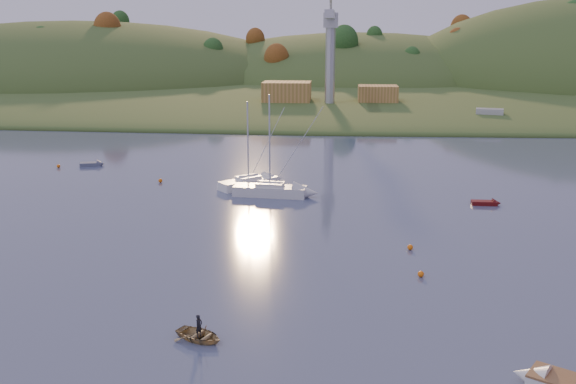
# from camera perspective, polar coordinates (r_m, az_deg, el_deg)

# --- Properties ---
(far_shore) EXTENTS (620.00, 220.00, 1.50)m
(far_shore) POSITION_cam_1_polar(r_m,az_deg,el_deg) (256.88, 3.81, 10.00)
(far_shore) COLOR #364E1F
(far_shore) RESTS_ON ground
(shore_slope) EXTENTS (640.00, 150.00, 7.00)m
(shore_slope) POSITION_cam_1_polar(r_m,az_deg,el_deg) (192.14, 3.40, 8.57)
(shore_slope) COLOR #364E1F
(shore_slope) RESTS_ON ground
(hill_left) EXTENTS (170.00, 140.00, 44.00)m
(hill_left) POSITION_cam_1_polar(r_m,az_deg,el_deg) (246.02, -18.09, 9.15)
(hill_left) COLOR #364E1F
(hill_left) RESTS_ON ground
(hill_center) EXTENTS (140.00, 120.00, 36.00)m
(hill_center) POSITION_cam_1_polar(r_m,az_deg,el_deg) (236.95, 6.16, 9.59)
(hill_center) COLOR #364E1F
(hill_center) RESTS_ON ground
(hillside_trees) EXTENTS (280.00, 50.00, 32.00)m
(hillside_trees) POSITION_cam_1_polar(r_m,az_deg,el_deg) (212.04, 3.55, 9.11)
(hillside_trees) COLOR #19471A
(hillside_trees) RESTS_ON ground
(wharf) EXTENTS (42.00, 16.00, 2.40)m
(wharf) POSITION_cam_1_polar(r_m,az_deg,el_deg) (149.19, 4.88, 7.38)
(wharf) COLOR slate
(wharf) RESTS_ON ground
(shed_west) EXTENTS (11.00, 8.00, 4.80)m
(shed_west) POSITION_cam_1_polar(r_m,az_deg,el_deg) (150.37, -0.10, 8.86)
(shed_west) COLOR olive
(shed_west) RESTS_ON wharf
(shed_east) EXTENTS (9.00, 7.00, 4.00)m
(shed_east) POSITION_cam_1_polar(r_m,az_deg,el_deg) (151.05, 7.98, 8.60)
(shed_east) COLOR olive
(shed_east) RESTS_ON wharf
(dock_crane) EXTENTS (3.20, 28.00, 20.30)m
(dock_crane) POSITION_cam_1_polar(r_m,az_deg,el_deg) (144.57, 3.79, 13.53)
(dock_crane) COLOR #B7B7BC
(dock_crane) RESTS_ON wharf
(fishing_boat) EXTENTS (6.31, 4.99, 3.98)m
(fishing_boat) POSITION_cam_1_polar(r_m,az_deg,el_deg) (38.27, 24.10, -15.27)
(fishing_boat) COLOR white
(fishing_boat) RESTS_ON ground
(sailboat_near) EXTENTS (7.21, 6.77, 10.57)m
(sailboat_near) POSITION_cam_1_polar(r_m,az_deg,el_deg) (79.17, -3.53, 0.90)
(sailboat_near) COLOR white
(sailboat_near) RESTS_ON ground
(sailboat_far) EXTENTS (8.71, 3.35, 11.81)m
(sailboat_far) POSITION_cam_1_polar(r_m,az_deg,el_deg) (75.04, -1.62, 0.22)
(sailboat_far) COLOR silver
(sailboat_far) RESTS_ON ground
(canoe) EXTENTS (3.93, 3.51, 0.67)m
(canoe) POSITION_cam_1_polar(r_m,az_deg,el_deg) (41.57, -7.89, -12.49)
(canoe) COLOR #A28A59
(canoe) RESTS_ON ground
(paddler) EXTENTS (0.55, 0.63, 1.45)m
(paddler) POSITION_cam_1_polar(r_m,az_deg,el_deg) (41.39, -7.91, -12.01)
(paddler) COLOR black
(paddler) RESTS_ON ground
(red_tender) EXTENTS (3.22, 1.12, 1.09)m
(red_tender) POSITION_cam_1_polar(r_m,az_deg,el_deg) (74.67, 17.50, -0.94)
(red_tender) COLOR #560C0D
(red_tender) RESTS_ON ground
(grey_dinghy) EXTENTS (3.58, 2.16, 1.26)m
(grey_dinghy) POSITION_cam_1_polar(r_m,az_deg,el_deg) (95.77, -16.76, 2.39)
(grey_dinghy) COLOR slate
(grey_dinghy) RESTS_ON ground
(work_vessel) EXTENTS (13.21, 6.99, 3.23)m
(work_vessel) POSITION_cam_1_polar(r_m,az_deg,el_deg) (138.59, 17.44, 6.23)
(work_vessel) COLOR #52616B
(work_vessel) RESTS_ON ground
(buoy_0) EXTENTS (0.50, 0.50, 0.50)m
(buoy_0) POSITION_cam_1_polar(r_m,az_deg,el_deg) (51.95, 11.72, -7.15)
(buoy_0) COLOR orange
(buoy_0) RESTS_ON ground
(buoy_1) EXTENTS (0.50, 0.50, 0.50)m
(buoy_1) POSITION_cam_1_polar(r_m,az_deg,el_deg) (57.90, 10.81, -4.85)
(buoy_1) COLOR orange
(buoy_1) RESTS_ON ground
(buoy_2) EXTENTS (0.50, 0.50, 0.50)m
(buoy_2) POSITION_cam_1_polar(r_m,az_deg,el_deg) (96.05, -19.73, 2.19)
(buoy_2) COLOR orange
(buoy_2) RESTS_ON ground
(buoy_3) EXTENTS (0.50, 0.50, 0.50)m
(buoy_3) POSITION_cam_1_polar(r_m,az_deg,el_deg) (83.29, -11.28, 1.00)
(buoy_3) COLOR orange
(buoy_3) RESTS_ON ground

